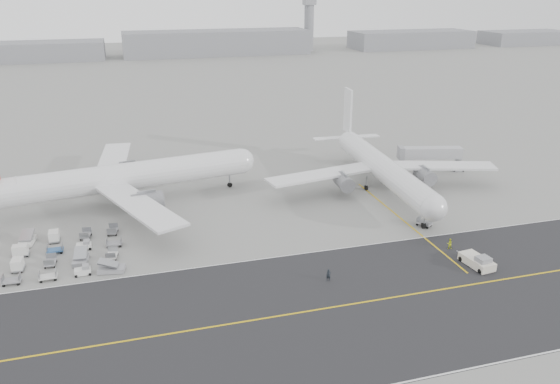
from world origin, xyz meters
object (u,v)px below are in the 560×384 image
object	(u,v)px
jet_bridge	(431,154)
airliner_a	(123,177)
control_tower	(309,24)
ground_crew_a	(329,275)
ground_crew_b	(449,244)
pushback_tug	(478,261)
airliner_b	(381,167)

from	to	relation	value
jet_bridge	airliner_a	bearing A→B (deg)	-164.77
control_tower	ground_crew_a	distance (m)	291.22
ground_crew_a	ground_crew_b	world-z (taller)	ground_crew_a
ground_crew_b	pushback_tug	bearing A→B (deg)	115.73
jet_bridge	ground_crew_a	bearing A→B (deg)	-120.63
airliner_a	ground_crew_a	bearing A→B (deg)	-153.36
airliner_a	ground_crew_a	distance (m)	48.02
airliner_b	ground_crew_b	size ratio (longest dim) A/B	28.17
ground_crew_b	airliner_b	bearing A→B (deg)	-73.79
ground_crew_b	jet_bridge	bearing A→B (deg)	-97.36
ground_crew_b	ground_crew_a	bearing A→B (deg)	29.20
jet_bridge	ground_crew_b	distance (m)	40.15
airliner_a	ground_crew_a	size ratio (longest dim) A/B	29.19
airliner_a	pushback_tug	size ratio (longest dim) A/B	7.32
airliner_b	pushback_tug	xyz separation A→B (m)	(-0.32, -34.46, -4.12)
control_tower	pushback_tug	world-z (taller)	control_tower
airliner_b	control_tower	bearing A→B (deg)	77.85
ground_crew_a	jet_bridge	bearing A→B (deg)	55.87
airliner_b	jet_bridge	world-z (taller)	airliner_b
control_tower	jet_bridge	bearing A→B (deg)	-102.14
control_tower	jet_bridge	world-z (taller)	control_tower
control_tower	ground_crew_b	size ratio (longest dim) A/B	17.58
airliner_a	jet_bridge	bearing A→B (deg)	-97.64
control_tower	jet_bridge	xyz separation A→B (m)	(-50.76, -236.04, -12.26)
airliner_a	airliner_b	xyz separation A→B (m)	(51.28, -6.70, -0.43)
jet_bridge	ground_crew_a	xyz separation A→B (m)	(-39.95, -40.26, -3.07)
ground_crew_a	ground_crew_b	xyz separation A→B (m)	(22.48, 4.24, -0.04)
control_tower	airliner_a	bearing A→B (deg)	-116.51
airliner_b	pushback_tug	size ratio (longest dim) A/B	6.77
ground_crew_a	pushback_tug	bearing A→B (deg)	5.32
airliner_b	pushback_tug	world-z (taller)	airliner_b
airliner_a	jet_bridge	size ratio (longest dim) A/B	3.53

